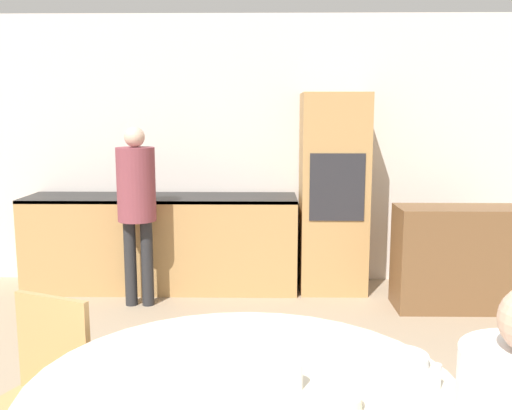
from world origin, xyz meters
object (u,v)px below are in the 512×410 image
object	(u,v)px
oven_unit	(333,193)
person_standing	(137,197)
cup	(291,376)
sideboard	(457,258)
bowl_near	(341,402)
bowl_centre	(402,360)
chair_far_left	(39,392)

from	to	relation	value
oven_unit	person_standing	distance (m)	1.81
person_standing	cup	world-z (taller)	person_standing
sideboard	person_standing	bearing A→B (deg)	179.27
bowl_near	person_standing	bearing A→B (deg)	112.74
person_standing	bowl_centre	world-z (taller)	person_standing
oven_unit	sideboard	size ratio (longest dim) A/B	1.77
sideboard	person_standing	size ratio (longest dim) A/B	0.67
oven_unit	cup	world-z (taller)	oven_unit
chair_far_left	bowl_centre	size ratio (longest dim) A/B	4.88
cup	bowl_near	xyz separation A→B (m)	(0.15, -0.13, -0.02)
oven_unit	bowl_centre	bearing A→B (deg)	-92.44
chair_far_left	bowl_near	world-z (taller)	chair_far_left
sideboard	oven_unit	bearing A→B (deg)	151.46
sideboard	bowl_centre	bearing A→B (deg)	-112.14
person_standing	chair_far_left	bearing A→B (deg)	-86.64
sideboard	person_standing	world-z (taller)	person_standing
chair_far_left	person_standing	distance (m)	2.61
cup	bowl_near	distance (m)	0.20
chair_far_left	person_standing	xyz separation A→B (m)	(-0.15, 2.57, 0.45)
sideboard	chair_far_left	size ratio (longest dim) A/B	1.16
oven_unit	bowl_centre	size ratio (longest dim) A/B	10.03
oven_unit	bowl_near	xyz separation A→B (m)	(-0.41, -3.68, -0.13)
sideboard	cup	xyz separation A→B (m)	(-1.55, -3.00, 0.37)
person_standing	bowl_near	bearing A→B (deg)	-67.26
chair_far_left	cup	bearing A→B (deg)	-1.25
cup	bowl_centre	bearing A→B (deg)	24.06
cup	oven_unit	bearing A→B (deg)	81.16
chair_far_left	cup	xyz separation A→B (m)	(1.03, -0.46, 0.31)
sideboard	bowl_near	xyz separation A→B (m)	(-1.41, -3.13, 0.35)
oven_unit	bowl_near	distance (m)	3.70
oven_unit	bowl_near	bearing A→B (deg)	-96.29
cup	bowl_near	world-z (taller)	cup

